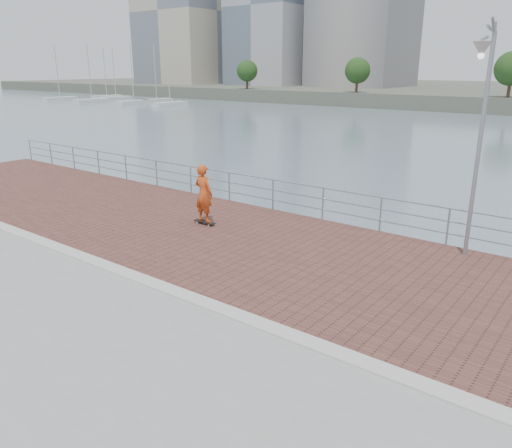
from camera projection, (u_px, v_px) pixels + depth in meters
The scene contains 8 objects.
water at pixel (203, 381), 11.50m from camera, with size 400.00×400.00×0.00m, color slate.
brick_lane at pixel (292, 255), 13.62m from camera, with size 40.00×6.80×0.02m, color brown.
curb at pixel (200, 301), 10.89m from camera, with size 40.00×0.40×0.06m, color #B7B5AD.
guardrail at pixel (351, 205), 15.98m from camera, with size 39.06×0.06×1.13m.
street_lamp at pixel (481, 102), 12.08m from camera, with size 0.42×1.22×5.77m.
skateboard at pixel (205, 222), 16.24m from camera, with size 0.80×0.22×0.09m.
skateboarder at pixel (204, 194), 15.95m from camera, with size 0.69×0.45×1.88m, color #C5481A.
marina at pixel (118, 99), 102.51m from camera, with size 32.76×17.41×11.06m.
Camera 1 is at (6.99, -7.08, 4.92)m, focal length 35.00 mm.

